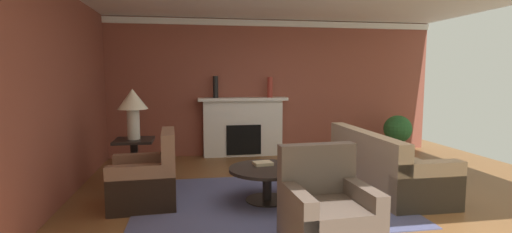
# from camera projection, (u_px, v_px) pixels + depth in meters

# --- Properties ---
(ground_plane) EXTENTS (8.45, 8.45, 0.00)m
(ground_plane) POSITION_uv_depth(u_px,v_px,m) (313.00, 197.00, 5.11)
(ground_plane) COLOR brown
(wall_fireplace) EXTENTS (7.10, 0.12, 2.77)m
(wall_fireplace) POSITION_uv_depth(u_px,v_px,m) (269.00, 88.00, 7.85)
(wall_fireplace) COLOR brown
(wall_fireplace) RESTS_ON ground_plane
(wall_window) EXTENTS (0.12, 6.40, 2.77)m
(wall_window) POSITION_uv_depth(u_px,v_px,m) (53.00, 96.00, 4.69)
(wall_window) COLOR brown
(wall_window) RESTS_ON ground_plane
(crown_moulding) EXTENTS (7.10, 0.08, 0.12)m
(crown_moulding) POSITION_uv_depth(u_px,v_px,m) (270.00, 23.00, 7.63)
(crown_moulding) COLOR white
(area_rug) EXTENTS (3.36, 2.41, 0.01)m
(area_rug) POSITION_uv_depth(u_px,v_px,m) (267.00, 201.00, 4.92)
(area_rug) COLOR #4C517A
(area_rug) RESTS_ON ground_plane
(fireplace) EXTENTS (1.80, 0.35, 1.20)m
(fireplace) POSITION_uv_depth(u_px,v_px,m) (243.00, 128.00, 7.64)
(fireplace) COLOR white
(fireplace) RESTS_ON ground_plane
(sofa) EXTENTS (0.90, 2.10, 0.85)m
(sofa) POSITION_uv_depth(u_px,v_px,m) (384.00, 169.00, 5.43)
(sofa) COLOR tan
(sofa) RESTS_ON ground_plane
(armchair_near_window) EXTENTS (0.84, 0.84, 0.95)m
(armchair_near_window) POSITION_uv_depth(u_px,v_px,m) (147.00, 181.00, 4.75)
(armchair_near_window) COLOR brown
(armchair_near_window) RESTS_ON ground_plane
(armchair_facing_fireplace) EXTENTS (0.84, 0.84, 0.95)m
(armchair_facing_fireplace) POSITION_uv_depth(u_px,v_px,m) (327.00, 214.00, 3.63)
(armchair_facing_fireplace) COLOR brown
(armchair_facing_fireplace) RESTS_ON ground_plane
(coffee_table) EXTENTS (1.00, 1.00, 0.45)m
(coffee_table) POSITION_uv_depth(u_px,v_px,m) (267.00, 176.00, 4.88)
(coffee_table) COLOR black
(coffee_table) RESTS_ON ground_plane
(side_table) EXTENTS (0.56, 0.56, 0.70)m
(side_table) POSITION_uv_depth(u_px,v_px,m) (135.00, 159.00, 5.60)
(side_table) COLOR black
(side_table) RESTS_ON ground_plane
(table_lamp) EXTENTS (0.44, 0.44, 0.75)m
(table_lamp) POSITION_uv_depth(u_px,v_px,m) (133.00, 104.00, 5.51)
(table_lamp) COLOR beige
(table_lamp) RESTS_ON side_table
(vase_mantel_left) EXTENTS (0.11, 0.11, 0.44)m
(vase_mantel_left) POSITION_uv_depth(u_px,v_px,m) (216.00, 87.00, 7.41)
(vase_mantel_left) COLOR black
(vase_mantel_left) RESTS_ON fireplace
(vase_mantel_right) EXTENTS (0.11, 0.11, 0.41)m
(vase_mantel_right) POSITION_uv_depth(u_px,v_px,m) (270.00, 87.00, 7.59)
(vase_mantel_right) COLOR #9E3328
(vase_mantel_right) RESTS_ON fireplace
(book_red_cover) EXTENTS (0.27, 0.23, 0.04)m
(book_red_cover) POSITION_uv_depth(u_px,v_px,m) (263.00, 163.00, 5.02)
(book_red_cover) COLOR tan
(book_red_cover) RESTS_ON coffee_table
(potted_plant) EXTENTS (0.56, 0.56, 0.83)m
(potted_plant) POSITION_uv_depth(u_px,v_px,m) (398.00, 132.00, 7.65)
(potted_plant) COLOR #BCB29E
(potted_plant) RESTS_ON ground_plane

